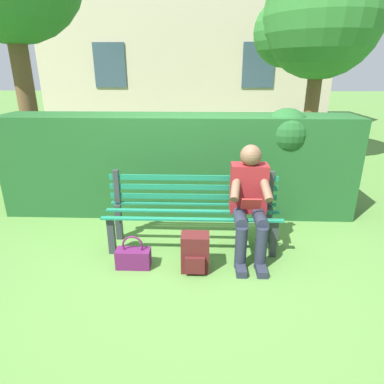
% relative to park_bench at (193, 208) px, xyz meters
% --- Properties ---
extents(ground, '(60.00, 60.00, 0.00)m').
position_rel_park_bench_xyz_m(ground, '(0.00, 0.08, -0.44)').
color(ground, '#517F38').
extents(park_bench, '(1.89, 0.48, 0.84)m').
position_rel_park_bench_xyz_m(park_bench, '(0.00, 0.00, 0.00)').
color(park_bench, '#2D3338').
rests_on(park_bench, ground).
extents(person_seated, '(0.44, 0.73, 1.18)m').
position_rel_park_bench_xyz_m(person_seated, '(-0.60, 0.18, 0.18)').
color(person_seated, maroon).
rests_on(person_seated, ground).
extents(hedge_backdrop, '(4.66, 0.75, 1.44)m').
position_rel_park_bench_xyz_m(hedge_backdrop, '(0.20, -0.97, 0.26)').
color(hedge_backdrop, '#1E5123').
rests_on(hedge_backdrop, ground).
extents(building_facade, '(8.42, 2.91, 7.19)m').
position_rel_park_bench_xyz_m(building_facade, '(0.48, -8.00, 3.15)').
color(building_facade, '#BCAD93').
rests_on(building_facade, ground).
extents(backpack, '(0.27, 0.27, 0.39)m').
position_rel_park_bench_xyz_m(backpack, '(-0.04, 0.53, -0.25)').
color(backpack, '#4C1919').
rests_on(backpack, ground).
extents(handbag, '(0.34, 0.15, 0.35)m').
position_rel_park_bench_xyz_m(handbag, '(0.58, 0.51, -0.33)').
color(handbag, '#59194C').
rests_on(handbag, ground).
extents(tree_far, '(2.48, 2.36, 4.04)m').
position_rel_park_bench_xyz_m(tree_far, '(-2.33, -4.08, 2.36)').
color(tree_far, brown).
rests_on(tree_far, ground).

